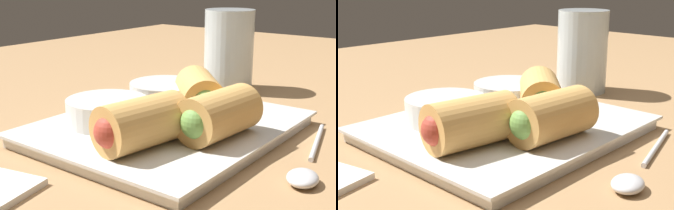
# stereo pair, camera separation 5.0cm
# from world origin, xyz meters

# --- Properties ---
(table_surface) EXTENTS (1.80, 1.40, 0.02)m
(table_surface) POSITION_xyz_m (0.00, 0.00, 0.01)
(table_surface) COLOR #A87F54
(table_surface) RESTS_ON ground
(serving_plate) EXTENTS (0.27, 0.23, 0.01)m
(serving_plate) POSITION_xyz_m (0.03, 0.01, 0.03)
(serving_plate) COLOR silver
(serving_plate) RESTS_ON table_surface
(roll_front_left) EXTENTS (0.09, 0.09, 0.05)m
(roll_front_left) POSITION_xyz_m (0.08, 0.00, 0.06)
(roll_front_left) COLOR #DBA356
(roll_front_left) RESTS_ON serving_plate
(roll_front_right) EXTENTS (0.09, 0.05, 0.05)m
(roll_front_right) POSITION_xyz_m (0.02, -0.05, 0.06)
(roll_front_right) COLOR #DBA356
(roll_front_right) RESTS_ON serving_plate
(roll_back_left) EXTENTS (0.09, 0.06, 0.05)m
(roll_back_left) POSITION_xyz_m (-0.05, -0.01, 0.06)
(roll_back_left) COLOR #DBA356
(roll_back_left) RESTS_ON serving_plate
(dipping_bowl_near) EXTENTS (0.09, 0.09, 0.03)m
(dipping_bowl_near) POSITION_xyz_m (-0.01, 0.06, 0.05)
(dipping_bowl_near) COLOR silver
(dipping_bowl_near) RESTS_ON serving_plate
(dipping_bowl_far) EXTENTS (0.09, 0.09, 0.03)m
(dipping_bowl_far) POSITION_xyz_m (0.09, 0.06, 0.05)
(dipping_bowl_far) COLOR silver
(dipping_bowl_far) RESTS_ON serving_plate
(spoon) EXTENTS (0.17, 0.06, 0.01)m
(spoon) POSITION_xyz_m (0.02, -0.14, 0.03)
(spoon) COLOR silver
(spoon) RESTS_ON table_surface
(drinking_glass) EXTENTS (0.07, 0.07, 0.12)m
(drinking_glass) POSITION_xyz_m (0.25, 0.07, 0.08)
(drinking_glass) COLOR silver
(drinking_glass) RESTS_ON table_surface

